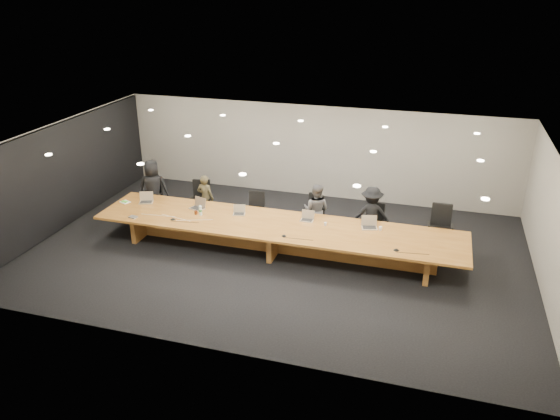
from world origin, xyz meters
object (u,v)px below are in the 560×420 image
Objects in this scene: amber_mug at (196,212)px; paper_cup_far at (380,228)px; water_bottle at (200,211)px; mic_left at (173,219)px; person_d at (371,215)px; conference_table at (276,233)px; chair_mid_left at (255,211)px; person_b at (205,198)px; laptop_b at (197,204)px; laptop_e at (370,223)px; chair_right at (373,222)px; person_c at (316,210)px; paper_cup_near at (325,224)px; laptop_c at (239,210)px; av_box at (133,217)px; mic_right at (396,250)px; person_a at (153,188)px; chair_far_left at (152,195)px; chair_mid_right at (312,215)px; chair_left at (201,201)px; chair_far_right at (440,228)px; laptop_d at (307,216)px; laptop_a at (146,198)px; mic_center at (284,236)px.

paper_cup_far is at bearing 4.74° from amber_mug.
water_bottle is 0.72m from mic_left.
person_d is 16.00× the size of paper_cup_far.
water_bottle reaches higher than conference_table.
chair_mid_left is 1.50m from person_b.
laptop_e is at bearing 19.55° from laptop_b.
chair_right is 2.76× the size of laptop_e.
person_c is 15.21× the size of paper_cup_far.
paper_cup_near is at bearing -175.26° from paper_cup_far.
av_box is at bearing -172.71° from laptop_c.
person_c is 10.64× the size of mic_right.
person_a is at bearing 147.70° from amber_mug.
person_b reaches higher than mic_right.
person_a is 17.30× the size of amber_mug.
chair_far_left reaches higher than conference_table.
chair_far_left is 0.75× the size of person_c.
chair_mid_right is at bearing 120.34° from paper_cup_near.
chair_left is 1.12× the size of chair_mid_left.
chair_far_right is 4.99m from laptop_c.
chair_mid_left reaches higher than paper_cup_far.
paper_cup_near is at bearing -160.66° from chair_far_right.
person_d is 0.92m from paper_cup_far.
chair_mid_left is at bearing 45.85° from mic_left.
amber_mug is at bearing 171.13° from laptop_e.
laptop_e reaches higher than chair_right.
laptop_d reaches higher than conference_table.
laptop_d is (0.06, -0.80, 0.33)m from chair_mid_right.
water_bottle is (1.96, -1.17, 0.05)m from person_a.
amber_mug is (-4.28, -1.32, 0.29)m from chair_right.
laptop_e is (4.61, -0.85, 0.23)m from person_b.
mic_left is at bearing -168.62° from paper_cup_near.
person_d is 15.63× the size of amber_mug.
laptop_a is 6.16m from paper_cup_far.
av_box is (-4.23, -1.86, 0.06)m from person_c.
laptop_a is (-3.70, 0.31, 0.37)m from conference_table.
chair_far_right is at bearing 27.29° from laptop_b.
laptop_d reaches higher than amber_mug.
chair_right is 7.61× the size of mic_right.
person_d is (2.12, 1.23, 0.22)m from conference_table.
person_c reaches higher than mic_right.
av_box is at bearing -137.32° from chair_mid_right.
chair_far_right reaches higher than chair_mid_left.
chair_far_right is at bearing -11.91° from chair_left.
mic_left is at bearing -169.37° from conference_table.
chair_right is 3.40× the size of laptop_c.
mic_center is at bearing -13.09° from amber_mug.
chair_left reaches higher than chair_mid_left.
chair_right is 1.03m from paper_cup_far.
chair_left is 1.01m from laptop_b.
laptop_a reaches higher than amber_mug.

